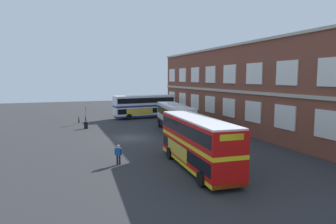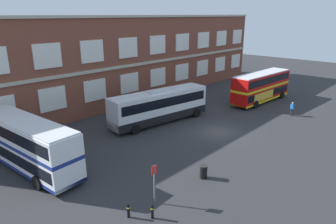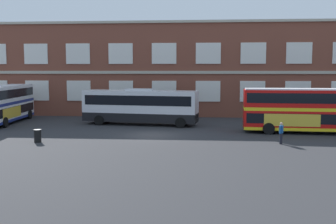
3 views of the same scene
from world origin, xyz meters
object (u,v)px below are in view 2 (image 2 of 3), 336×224
at_px(touring_coach, 160,106).
at_px(double_decker_near, 28,144).
at_px(station_litter_bin, 204,172).
at_px(double_decker_middle, 261,87).
at_px(waiting_passenger, 292,108).
at_px(bus_stand_flag, 154,181).
at_px(safety_bollard_east, 152,211).
at_px(safety_bollard_west, 128,210).

bearing_deg(touring_coach, double_decker_near, 179.86).
bearing_deg(station_litter_bin, double_decker_middle, 16.43).
relative_size(double_decker_middle, station_litter_bin, 10.82).
xyz_separation_m(waiting_passenger, bus_stand_flag, (-23.89, -0.44, 0.70)).
bearing_deg(station_litter_bin, touring_coach, 59.03).
bearing_deg(safety_bollard_east, double_decker_near, 100.77).
relative_size(station_litter_bin, safety_bollard_west, 1.08).
relative_size(double_decker_near, safety_bollard_west, 11.76).
bearing_deg(waiting_passenger, station_litter_bin, -177.35).
bearing_deg(bus_stand_flag, safety_bollard_east, -139.84).
xyz_separation_m(safety_bollard_west, safety_bollard_east, (0.92, -1.12, 0.00)).
bearing_deg(waiting_passenger, touring_coach, 141.26).
xyz_separation_m(double_decker_near, touring_coach, (14.72, -0.04, -0.24)).
height_order(station_litter_bin, safety_bollard_west, station_litter_bin).
bearing_deg(bus_stand_flag, safety_bollard_west, 177.09).
distance_m(station_litter_bin, safety_bollard_west, 6.87).
relative_size(double_decker_near, double_decker_middle, 1.00).
bearing_deg(safety_bollard_west, bus_stand_flag, -2.91).
distance_m(double_decker_middle, safety_bollard_east, 29.23).
height_order(waiting_passenger, safety_bollard_west, waiting_passenger).
bearing_deg(waiting_passenger, double_decker_middle, 60.67).
bearing_deg(bus_stand_flag, double_decker_near, 107.85).
distance_m(double_decker_near, safety_bollard_west, 10.66).
height_order(touring_coach, station_litter_bin, touring_coach).
height_order(double_decker_middle, waiting_passenger, double_decker_middle).
bearing_deg(double_decker_middle, double_decker_near, 171.76).
relative_size(bus_stand_flag, station_litter_bin, 2.62).
height_order(double_decker_middle, safety_bollard_east, double_decker_middle).
bearing_deg(safety_bollard_east, bus_stand_flag, 40.16).
relative_size(double_decker_middle, waiting_passenger, 6.56).
bearing_deg(station_litter_bin, safety_bollard_east, -174.56).
bearing_deg(double_decker_near, double_decker_middle, -8.24).
bearing_deg(safety_bollard_east, touring_coach, 42.66).
bearing_deg(station_litter_bin, double_decker_near, 126.47).
distance_m(waiting_passenger, station_litter_bin, 19.18).
xyz_separation_m(bus_stand_flag, station_litter_bin, (4.73, -0.45, -1.12)).
xyz_separation_m(station_litter_bin, safety_bollard_west, (-6.85, 0.55, -0.03)).
distance_m(double_decker_near, touring_coach, 14.72).
bearing_deg(touring_coach, double_decker_middle, -15.51).
bearing_deg(safety_bollard_west, double_decker_middle, 11.68).
height_order(waiting_passenger, bus_stand_flag, bus_stand_flag).
distance_m(waiting_passenger, bus_stand_flag, 23.90).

